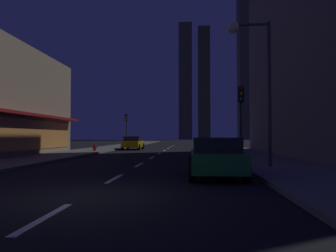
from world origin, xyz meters
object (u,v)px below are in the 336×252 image
object	(u,v)px
traffic_light_near_right	(241,106)
street_lamp_right	(250,57)
traffic_light_far_left	(126,123)
fire_hydrant_far_left	(95,148)
car_parked_near	(216,157)
car_parked_far	(133,143)

from	to	relation	value
traffic_light_near_right	street_lamp_right	size ratio (longest dim) A/B	0.64
traffic_light_far_left	street_lamp_right	world-z (taller)	street_lamp_right
fire_hydrant_far_left	car_parked_near	bearing A→B (deg)	-58.68
traffic_light_near_right	traffic_light_far_left	bearing A→B (deg)	117.40
car_parked_near	car_parked_far	size ratio (longest dim) A/B	1.00
car_parked_far	fire_hydrant_far_left	world-z (taller)	car_parked_far
fire_hydrant_far_left	traffic_light_far_left	bearing A→B (deg)	88.04
car_parked_far	traffic_light_near_right	size ratio (longest dim) A/B	1.01
traffic_light_far_left	car_parked_near	bearing A→B (deg)	-71.58
car_parked_near	street_lamp_right	world-z (taller)	street_lamp_right
car_parked_near	fire_hydrant_far_left	xyz separation A→B (m)	(-9.50, 15.61, -0.29)
car_parked_far	traffic_light_far_left	size ratio (longest dim) A/B	1.01
car_parked_far	fire_hydrant_far_left	size ratio (longest dim) A/B	6.48
fire_hydrant_far_left	traffic_light_far_left	distance (m)	12.03
car_parked_far	street_lamp_right	world-z (taller)	street_lamp_right
fire_hydrant_far_left	traffic_light_near_right	world-z (taller)	traffic_light_near_right
traffic_light_near_right	car_parked_far	bearing A→B (deg)	119.87
car_parked_far	car_parked_near	bearing A→B (deg)	-71.84
car_parked_far	traffic_light_far_left	xyz separation A→B (m)	(-1.90, 5.38, 2.45)
car_parked_far	street_lamp_right	size ratio (longest dim) A/B	0.64
street_lamp_right	traffic_light_far_left	bearing A→B (deg)	113.71
car_parked_far	traffic_light_near_right	bearing A→B (deg)	-60.13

